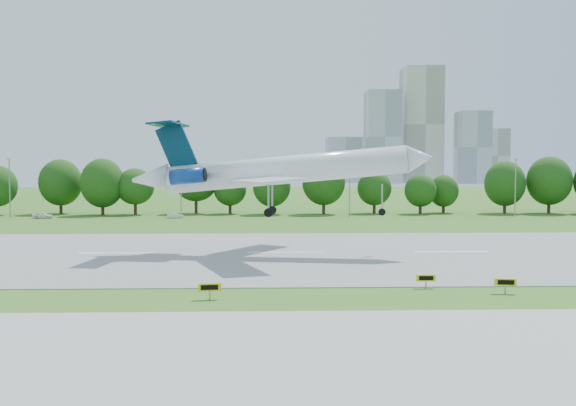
# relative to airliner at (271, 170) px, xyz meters

# --- Properties ---
(ground) EXTENTS (600.00, 600.00, 0.00)m
(ground) POSITION_rel_airliner_xyz_m (1.62, -25.20, -9.93)
(ground) COLOR #326019
(ground) RESTS_ON ground
(runway) EXTENTS (400.00, 45.00, 0.08)m
(runway) POSITION_rel_airliner_xyz_m (1.62, -0.20, -9.89)
(runway) COLOR gray
(runway) RESTS_ON ground
(taxiway) EXTENTS (400.00, 23.00, 0.08)m
(taxiway) POSITION_rel_airliner_xyz_m (1.62, -43.20, -9.89)
(taxiway) COLOR #ADADA8
(taxiway) RESTS_ON ground
(tree_line) EXTENTS (288.40, 8.40, 10.40)m
(tree_line) POSITION_rel_airliner_xyz_m (1.62, 66.80, -3.74)
(tree_line) COLOR #382314
(tree_line) RESTS_ON ground
(light_poles) EXTENTS (175.90, 0.25, 12.19)m
(light_poles) POSITION_rel_airliner_xyz_m (-0.88, 56.80, -3.59)
(light_poles) COLOR gray
(light_poles) RESTS_ON ground
(skyline) EXTENTS (127.00, 52.00, 80.00)m
(skyline) POSITION_rel_airliner_xyz_m (101.78, 365.41, 20.54)
(skyline) COLOR #B2B2B7
(skyline) RESTS_ON ground
(airliner) EXTENTS (36.27, 26.15, 11.45)m
(airliner) POSITION_rel_airliner_xyz_m (0.00, 0.00, 0.00)
(airliner) COLOR white
(airliner) RESTS_ON ground
(taxi_sign_left) EXTENTS (1.80, 0.41, 1.26)m
(taxi_sign_left) POSITION_rel_airliner_xyz_m (-4.90, -27.05, -9.00)
(taxi_sign_left) COLOR gray
(taxi_sign_left) RESTS_ON ground
(taxi_sign_centre) EXTENTS (1.75, 0.45, 1.23)m
(taxi_sign_centre) POSITION_rel_airliner_xyz_m (18.80, -25.46, -9.02)
(taxi_sign_centre) COLOR gray
(taxi_sign_centre) RESTS_ON ground
(taxi_sign_right) EXTENTS (1.62, 0.23, 1.14)m
(taxi_sign_right) POSITION_rel_airliner_xyz_m (12.97, -22.90, -9.09)
(taxi_sign_right) COLOR gray
(taxi_sign_right) RESTS_ON ground
(service_vehicle_a) EXTENTS (3.53, 2.44, 1.10)m
(service_vehicle_a) POSITION_rel_airliner_xyz_m (-19.20, 54.36, -9.37)
(service_vehicle_a) COLOR silver
(service_vehicle_a) RESTS_ON ground
(service_vehicle_b) EXTENTS (3.99, 1.67, 1.35)m
(service_vehicle_b) POSITION_rel_airliner_xyz_m (-45.99, 54.44, -9.25)
(service_vehicle_b) COLOR white
(service_vehicle_b) RESTS_ON ground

